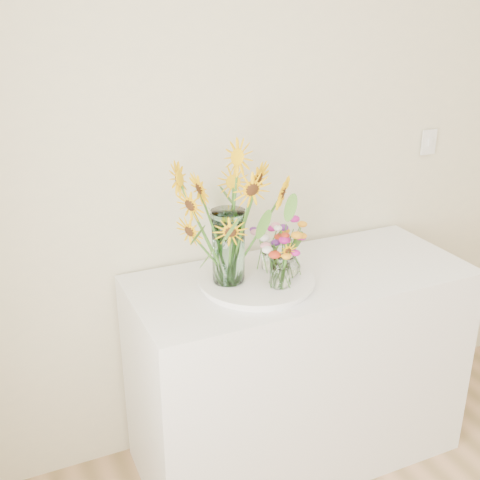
{
  "coord_description": "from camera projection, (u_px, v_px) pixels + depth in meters",
  "views": [
    {
      "loc": [
        -1.57,
        0.02,
        1.95
      ],
      "look_at": [
        -0.7,
        1.94,
        1.09
      ],
      "focal_mm": 45.0,
      "sensor_mm": 36.0,
      "label": 1
    }
  ],
  "objects": [
    {
      "name": "wildflower_posy_a",
      "position": [
        280.0,
        261.0,
        2.24
      ],
      "size": [
        0.18,
        0.18,
        0.22
      ],
      "primitive_type": null,
      "color": "orange",
      "rests_on": "tray"
    },
    {
      "name": "wildflower_posy_c",
      "position": [
        269.0,
        246.0,
        2.39
      ],
      "size": [
        0.21,
        0.21,
        0.2
      ],
      "primitive_type": null,
      "color": "orange",
      "rests_on": "tray"
    },
    {
      "name": "small_vase_b",
      "position": [
        289.0,
        260.0,
        2.35
      ],
      "size": [
        0.11,
        0.11,
        0.13
      ],
      "primitive_type": null,
      "rotation": [
        0.0,
        0.0,
        -0.19
      ],
      "color": "white",
      "rests_on": "tray"
    },
    {
      "name": "small_vase_a",
      "position": [
        280.0,
        272.0,
        2.26
      ],
      "size": [
        0.08,
        0.08,
        0.13
      ],
      "primitive_type": "cylinder",
      "rotation": [
        0.0,
        0.0,
        -0.07
      ],
      "color": "white",
      "rests_on": "tray"
    },
    {
      "name": "small_vase_c",
      "position": [
        269.0,
        257.0,
        2.41
      ],
      "size": [
        0.08,
        0.08,
        0.11
      ],
      "primitive_type": "cylinder",
      "rotation": [
        0.0,
        0.0,
        0.3
      ],
      "color": "white",
      "rests_on": "tray"
    },
    {
      "name": "mason_jar",
      "position": [
        228.0,
        247.0,
        2.27
      ],
      "size": [
        0.16,
        0.16,
        0.29
      ],
      "primitive_type": "cylinder",
      "rotation": [
        0.0,
        0.0,
        -0.41
      ],
      "color": "#A1CFC0",
      "rests_on": "tray"
    },
    {
      "name": "wildflower_posy_b",
      "position": [
        289.0,
        250.0,
        2.33
      ],
      "size": [
        0.2,
        0.2,
        0.22
      ],
      "primitive_type": null,
      "color": "orange",
      "rests_on": "tray"
    },
    {
      "name": "sunflower_bouquet",
      "position": [
        228.0,
        216.0,
        2.22
      ],
      "size": [
        1.04,
        1.04,
        0.54
      ],
      "primitive_type": null,
      "rotation": [
        0.0,
        0.0,
        -0.41
      ],
      "color": "#FAB905",
      "rests_on": "tray"
    },
    {
      "name": "counter",
      "position": [
        298.0,
        368.0,
        2.61
      ],
      "size": [
        1.4,
        0.6,
        0.9
      ],
      "primitive_type": "cube",
      "color": "white",
      "rests_on": "ground_plane"
    },
    {
      "name": "tray",
      "position": [
        257.0,
        283.0,
        2.34
      ],
      "size": [
        0.43,
        0.43,
        0.02
      ],
      "primitive_type": "cylinder",
      "color": "white",
      "rests_on": "counter"
    }
  ]
}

